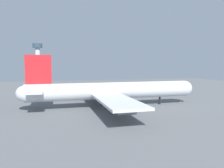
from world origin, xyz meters
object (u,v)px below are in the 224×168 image
at_px(baggage_tug, 52,92).
at_px(control_tower, 38,58).
at_px(safety_cone_nose, 181,102).
at_px(cargo_airplane, 111,91).

bearing_deg(baggage_tug, control_tower, 96.53).
bearing_deg(safety_cone_nose, control_tower, 112.94).
bearing_deg(safety_cone_nose, cargo_airplane, -176.92).
relative_size(cargo_airplane, baggage_tug, 12.31).
bearing_deg(control_tower, cargo_airplane, -77.47).
distance_m(baggage_tug, safety_cone_nose, 62.88).
height_order(cargo_airplane, baggage_tug, cargo_airplane).
bearing_deg(cargo_airplane, control_tower, 102.53).
bearing_deg(cargo_airplane, safety_cone_nose, 3.08).
xyz_separation_m(cargo_airplane, control_tower, (-33.64, 151.38, 15.41)).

